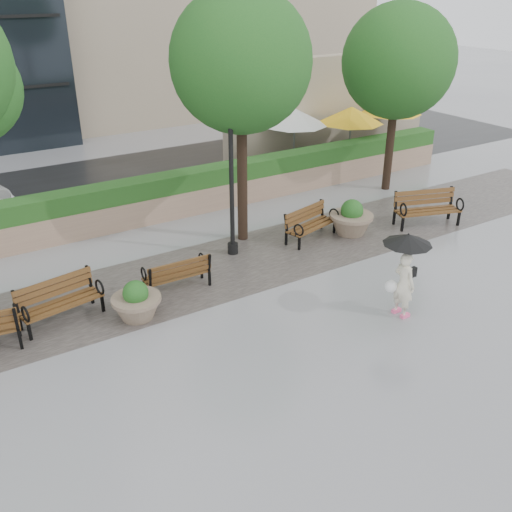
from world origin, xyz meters
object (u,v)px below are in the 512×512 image
planter_left (137,304)px  bench_1 (62,310)px  bench_2 (177,280)px  bench_3 (311,230)px  lamppost (232,183)px  pedestrian (405,267)px  planter_right (351,221)px  bench_4 (426,216)px

planter_left → bench_1: bearing=152.0°
bench_2 → bench_3: bench_3 is taller
bench_2 → bench_3: bearing=-169.9°
lamppost → bench_1: bearing=-168.5°
lamppost → pedestrian: (1.58, -4.66, -0.84)m
bench_3 → lamppost: bearing=157.2°
planter_right → lamppost: size_ratio=0.28×
bench_1 → bench_4: 10.76m
bench_3 → bench_1: bearing=170.5°
planter_left → planter_right: size_ratio=0.86×
bench_2 → planter_right: bearing=-174.9°
planter_left → bench_4: bearing=2.2°
bench_4 → bench_1: bearing=-163.7°
bench_2 → bench_3: size_ratio=0.89×
planter_left → pedestrian: pedestrian is taller
pedestrian → planter_left: bearing=58.6°
bench_3 → pedestrian: pedestrian is taller
bench_3 → planter_right: 1.26m
bench_1 → bench_3: bench_1 is taller
bench_3 → planter_right: size_ratio=1.44×
bench_3 → bench_4: size_ratio=0.87×
bench_4 → planter_left: size_ratio=1.92×
bench_4 → bench_3: bearing=-177.8°
bench_1 → lamppost: bearing=0.8°
pedestrian → lamppost: bearing=17.7°
planter_right → pedestrian: bearing=-116.6°
bench_1 → bench_3: bearing=-5.6°
bench_4 → pedestrian: 5.51m
bench_2 → pedestrian: 5.25m
pedestrian → bench_1: bearing=59.1°
bench_2 → bench_4: (8.05, -0.33, 0.06)m
bench_2 → pedestrian: pedestrian is taller
lamppost → pedestrian: size_ratio=2.36×
bench_3 → bench_2: bearing=174.4°
bench_2 → planter_left: 1.46m
bench_1 → planter_right: planter_right is taller
bench_2 → planter_left: size_ratio=1.48×
bench_4 → lamppost: lamppost is taller
bench_3 → planter_left: bench_3 is taller
bench_4 → planter_left: 9.34m
bench_1 → bench_2: (2.70, -0.06, -0.03)m
bench_4 → planter_left: bench_4 is taller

